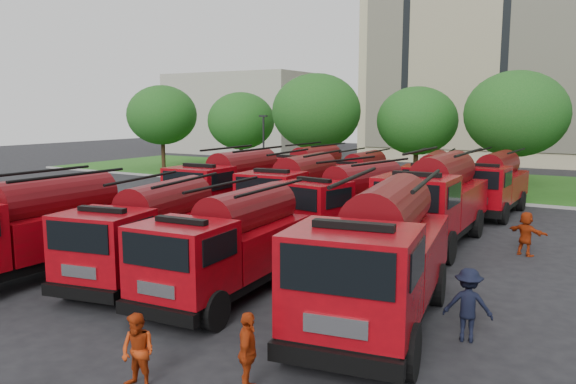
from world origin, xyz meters
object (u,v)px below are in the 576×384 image
Objects in this scene: fire_truck_2 at (229,245)px; fire_truck_3 at (379,256)px; fire_truck_11 at (493,184)px; firefighter_5 at (524,255)px; fire_truck_0 at (25,230)px; fire_truck_6 at (349,202)px; fire_truck_1 at (149,232)px; firefighter_3 at (466,341)px; fire_truck_8 at (307,173)px; fire_truck_5 at (296,191)px; fire_truck_7 at (435,200)px; fire_truck_9 at (359,178)px; fire_truck_4 at (231,186)px; fire_truck_10 at (431,181)px; firefighter_4 at (169,263)px.

fire_truck_2 is 4.59m from fire_truck_3.
fire_truck_11 is (4.14, 17.77, 0.07)m from fire_truck_2.
fire_truck_3 is 4.83× the size of firefighter_5.
fire_truck_0 reaches higher than fire_truck_6.
firefighter_3 is (10.09, 0.12, -1.56)m from fire_truck_1.
fire_truck_1 is at bearing -76.71° from fire_truck_8.
fire_truck_8 is (-3.49, 7.63, -0.05)m from fire_truck_5.
fire_truck_7 reaches higher than fire_truck_9.
fire_truck_7 is 8.24m from fire_truck_11.
fire_truck_3 is at bearing -54.72° from fire_truck_8.
fire_truck_3 is 9.73m from firefighter_5.
fire_truck_3 is at bearing -41.07° from fire_truck_4.
fire_truck_6 is at bearing 58.17° from fire_truck_0.
fire_truck_8 reaches higher than fire_truck_2.
fire_truck_7 is at bearing -81.18° from fire_truck_10.
firefighter_5 is (6.91, 9.43, -1.55)m from fire_truck_2.
fire_truck_3 is 1.10× the size of fire_truck_6.
firefighter_5 is (5.98, -8.20, -1.56)m from fire_truck_10.
fire_truck_10 is 0.98× the size of fire_truck_11.
fire_truck_2 is at bearing -75.71° from fire_truck_5.
fire_truck_0 reaches higher than fire_truck_11.
fire_truck_2 reaches higher than firefighter_3.
fire_truck_8 is (-0.07, 19.32, -0.02)m from fire_truck_0.
fire_truck_9 is (-3.37, 17.46, -0.05)m from fire_truck_2.
firefighter_4 is at bearing -109.52° from fire_truck_6.
fire_truck_5 is (-7.82, 9.54, -0.11)m from fire_truck_3.
fire_truck_2 is 17.78m from fire_truck_9.
fire_truck_6 is at bearing -57.38° from firefighter_4.
fire_truck_4 is 1.15× the size of fire_truck_9.
fire_truck_4 is 16.58m from firefighter_3.
fire_truck_11 reaches higher than fire_truck_2.
fire_truck_0 is at bearing 118.34° from firefighter_4.
fire_truck_2 is 0.85× the size of fire_truck_3.
fire_truck_7 is (6.62, -0.12, 0.15)m from fire_truck_5.
fire_truck_5 is 1.06× the size of fire_truck_10.
fire_truck_3 reaches higher than fire_truck_4.
fire_truck_3 reaches higher than fire_truck_8.
fire_truck_4 is 11.28m from fire_truck_10.
firefighter_5 reaches higher than firefighter_4.
firefighter_4 is (-10.84, 1.61, 0.00)m from firefighter_3.
fire_truck_2 is 10.22m from fire_truck_5.
fire_truck_5 reaches higher than firefighter_4.
fire_truck_3 reaches higher than fire_truck_0.
fire_truck_9 is 0.92× the size of fire_truck_11.
firefighter_4 is (-0.64, -15.68, -1.50)m from fire_truck_9.
fire_truck_5 is at bearing 2.56° from fire_truck_4.
firefighter_3 is at bearing -36.09° from fire_truck_4.
fire_truck_2 is at bearing -10.41° from firefighter_3.
firefighter_5 is (3.53, -0.14, -1.83)m from fire_truck_7.
fire_truck_2 is 8.50m from fire_truck_6.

